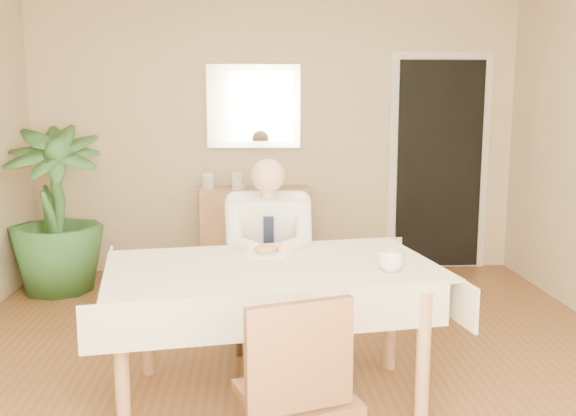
{
  "coord_description": "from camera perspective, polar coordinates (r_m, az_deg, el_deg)",
  "views": [
    {
      "loc": [
        -0.21,
        -3.52,
        1.6
      ],
      "look_at": [
        0.0,
        0.35,
        0.95
      ],
      "focal_mm": 40.0,
      "sensor_mm": 36.0,
      "label": 1
    }
  ],
  "objects": [
    {
      "name": "room",
      "position": [
        3.54,
        0.31,
        4.67
      ],
      "size": [
        5.0,
        5.02,
        2.6
      ],
      "color": "brown",
      "rests_on": "ground"
    },
    {
      "name": "window",
      "position": [
        1.08,
        8.17,
        1.58
      ],
      "size": [
        1.34,
        0.04,
        1.44
      ],
      "color": "silver",
      "rests_on": "room"
    },
    {
      "name": "doorway",
      "position": [
        6.26,
        13.25,
        3.76
      ],
      "size": [
        0.96,
        0.07,
        2.1
      ],
      "color": "silver",
      "rests_on": "ground"
    },
    {
      "name": "mirror",
      "position": [
        5.99,
        -3.08,
        9.01
      ],
      "size": [
        0.86,
        0.04,
        0.76
      ],
      "color": "silver",
      "rests_on": "room"
    },
    {
      "name": "dining_table",
      "position": [
        3.39,
        -1.47,
        -6.4
      ],
      "size": [
        1.88,
        1.3,
        0.75
      ],
      "rotation": [
        0.0,
        0.0,
        0.17
      ],
      "color": "#A67D53",
      "rests_on": "ground"
    },
    {
      "name": "chair_far",
      "position": [
        4.28,
        -1.8,
        -4.94
      ],
      "size": [
        0.45,
        0.45,
        0.94
      ],
      "rotation": [
        0.0,
        0.0,
        0.01
      ],
      "color": "#3D2515",
      "rests_on": "ground"
    },
    {
      "name": "chair_near",
      "position": [
        2.58,
        0.87,
        -15.82
      ],
      "size": [
        0.53,
        0.54,
        0.88
      ],
      "rotation": [
        0.0,
        0.0,
        0.32
      ],
      "color": "#3D2515",
      "rests_on": "ground"
    },
    {
      "name": "seated_man",
      "position": [
        3.96,
        -1.72,
        -3.74
      ],
      "size": [
        0.48,
        0.72,
        1.24
      ],
      "color": "white",
      "rests_on": "ground"
    },
    {
      "name": "plate",
      "position": [
        3.59,
        -2.05,
        -3.99
      ],
      "size": [
        0.26,
        0.26,
        0.02
      ],
      "primitive_type": "cylinder",
      "color": "white",
      "rests_on": "dining_table"
    },
    {
      "name": "food",
      "position": [
        3.59,
        -2.06,
        -3.65
      ],
      "size": [
        0.14,
        0.14,
        0.06
      ],
      "primitive_type": "ellipsoid",
      "color": "olive",
      "rests_on": "dining_table"
    },
    {
      "name": "knife",
      "position": [
        3.53,
        -1.39,
        -3.94
      ],
      "size": [
        0.01,
        0.13,
        0.01
      ],
      "primitive_type": "cylinder",
      "rotation": [
        1.57,
        0.0,
        0.0
      ],
      "color": "silver",
      "rests_on": "dining_table"
    },
    {
      "name": "fork",
      "position": [
        3.53,
        -2.69,
        -3.95
      ],
      "size": [
        0.01,
        0.13,
        0.01
      ],
      "primitive_type": "cylinder",
      "rotation": [
        1.57,
        0.0,
        0.0
      ],
      "color": "silver",
      "rests_on": "dining_table"
    },
    {
      "name": "coffee_mug",
      "position": [
        3.27,
        9.13,
        -4.65
      ],
      "size": [
        0.16,
        0.16,
        0.1
      ],
      "primitive_type": "imported",
      "rotation": [
        0.0,
        0.0,
        -0.29
      ],
      "color": "white",
      "rests_on": "dining_table"
    },
    {
      "name": "sideboard",
      "position": [
        5.96,
        -2.98,
        -2.06
      ],
      "size": [
        1.05,
        0.45,
        0.81
      ],
      "primitive_type": "cube",
      "rotation": [
        0.0,
        0.0,
        0.1
      ],
      "color": "#A67D53",
      "rests_on": "ground"
    },
    {
      "name": "photo_frame_left",
      "position": [
        5.9,
        -7.16,
        2.45
      ],
      "size": [
        0.1,
        0.02,
        0.14
      ],
      "primitive_type": "cube",
      "color": "silver",
      "rests_on": "sideboard"
    },
    {
      "name": "photo_frame_center",
      "position": [
        5.95,
        -4.5,
        2.56
      ],
      "size": [
        0.1,
        0.02,
        0.14
      ],
      "primitive_type": "cube",
      "color": "silver",
      "rests_on": "sideboard"
    },
    {
      "name": "photo_frame_right",
      "position": [
        5.88,
        -2.38,
        2.5
      ],
      "size": [
        0.1,
        0.02,
        0.14
      ],
      "primitive_type": "cube",
      "color": "silver",
      "rests_on": "sideboard"
    },
    {
      "name": "potted_palm",
      "position": [
        5.69,
        -20.03,
        -0.18
      ],
      "size": [
        0.92,
        0.92,
        1.4
      ],
      "primitive_type": "imported",
      "rotation": [
        0.0,
        0.0,
        0.19
      ],
      "color": "#285626",
      "rests_on": "ground"
    }
  ]
}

